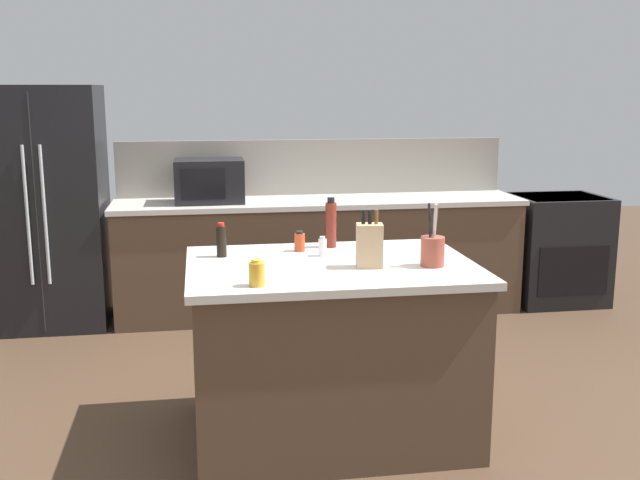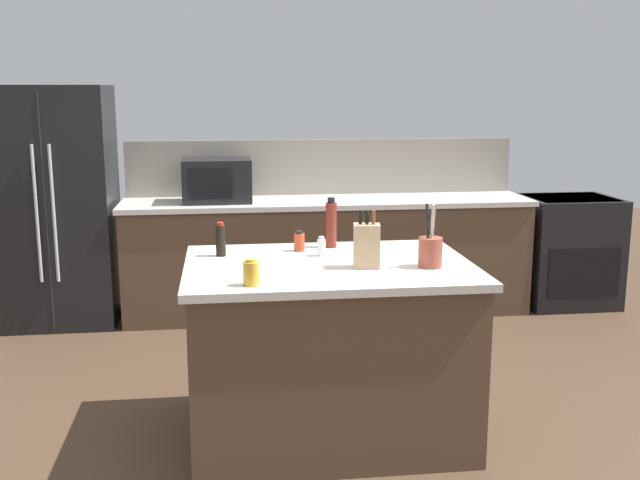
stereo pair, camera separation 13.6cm
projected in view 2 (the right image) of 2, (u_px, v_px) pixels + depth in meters
The scene contains 14 objects.
ground_plane at pixel (328, 433), 4.03m from camera, with size 14.00×14.00×0.00m, color #473323.
back_counter_run at pixel (328, 256), 6.11m from camera, with size 3.29×0.66×0.94m.
wall_backsplash at pixel (323, 167), 6.27m from camera, with size 3.25×0.03×0.46m, color gray.
kitchen_island at pixel (328, 350), 3.93m from camera, with size 1.47×1.05×0.94m.
refrigerator at pixel (56, 206), 5.80m from camera, with size 0.87×0.75×1.84m.
range_oven at pixel (567, 250), 6.37m from camera, with size 0.76×0.65×0.92m.
microwave at pixel (217, 180), 5.87m from camera, with size 0.53×0.39×0.34m.
knife_block at pixel (367, 245), 3.72m from camera, with size 0.14×0.12×0.29m.
utensil_crock at pixel (430, 251), 3.74m from camera, with size 0.12×0.12×0.32m.
spice_jar_paprika at pixel (299, 242), 4.11m from camera, with size 0.06×0.06×0.11m.
vinegar_bottle at pixel (331, 224), 4.20m from camera, with size 0.06×0.06×0.28m.
salt_shaker at pixel (321, 247), 3.99m from camera, with size 0.04×0.04×0.11m.
soy_sauce_bottle at pixel (221, 240), 3.98m from camera, with size 0.05×0.05×0.18m.
honey_jar at pixel (251, 273), 3.39m from camera, with size 0.07×0.07×0.12m.
Camera 2 is at (-0.52, -3.70, 1.82)m, focal length 42.00 mm.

